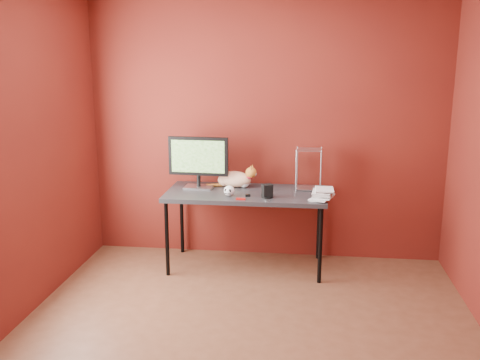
# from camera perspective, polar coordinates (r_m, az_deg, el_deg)

# --- Properties ---
(room) EXTENTS (3.52, 3.52, 2.61)m
(room) POSITION_cam_1_polar(r_m,az_deg,el_deg) (3.55, 0.63, 3.98)
(room) COLOR #512D1B
(room) RESTS_ON ground
(desk) EXTENTS (1.50, 0.70, 0.75)m
(desk) POSITION_cam_1_polar(r_m,az_deg,el_deg) (5.05, 0.65, -1.82)
(desk) COLOR black
(desk) RESTS_ON ground
(monitor) EXTENTS (0.58, 0.20, 0.50)m
(monitor) POSITION_cam_1_polar(r_m,az_deg,el_deg) (5.13, -4.47, 2.16)
(monitor) COLOR #AAABAF
(monitor) RESTS_ON desk
(cat) EXTENTS (0.49, 0.24, 0.23)m
(cat) POSITION_cam_1_polar(r_m,az_deg,el_deg) (5.21, -0.52, 0.11)
(cat) COLOR orange
(cat) RESTS_ON desk
(skull_mug) EXTENTS (0.10, 0.10, 0.10)m
(skull_mug) POSITION_cam_1_polar(r_m,az_deg,el_deg) (4.88, -1.16, -1.15)
(skull_mug) COLOR silver
(skull_mug) RESTS_ON desk
(speaker) EXTENTS (0.11, 0.11, 0.12)m
(speaker) POSITION_cam_1_polar(r_m,az_deg,el_deg) (4.83, 2.92, -1.22)
(speaker) COLOR black
(speaker) RESTS_ON desk
(book_stack) EXTENTS (0.23, 0.26, 1.09)m
(book_stack) POSITION_cam_1_polar(r_m,az_deg,el_deg) (4.74, 8.06, 4.40)
(book_stack) COLOR beige
(book_stack) RESTS_ON desk
(wire_rack) EXTENTS (0.24, 0.20, 0.40)m
(wire_rack) POSITION_cam_1_polar(r_m,az_deg,el_deg) (5.14, 7.34, 1.18)
(wire_rack) COLOR #AAABAF
(wire_rack) RESTS_ON desk
(pocket_knife) EXTENTS (0.08, 0.02, 0.02)m
(pocket_knife) POSITION_cam_1_polar(r_m,az_deg,el_deg) (4.76, 0.08, -2.04)
(pocket_knife) COLOR #A00F0C
(pocket_knife) RESTS_ON desk
(black_gadget) EXTENTS (0.05, 0.04, 0.02)m
(black_gadget) POSITION_cam_1_polar(r_m,az_deg,el_deg) (4.87, 0.84, -1.66)
(black_gadget) COLOR black
(black_gadget) RESTS_ON desk
(washer) EXTENTS (0.05, 0.05, 0.00)m
(washer) POSITION_cam_1_polar(r_m,az_deg,el_deg) (4.74, 2.89, -2.20)
(washer) COLOR #AAABAF
(washer) RESTS_ON desk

